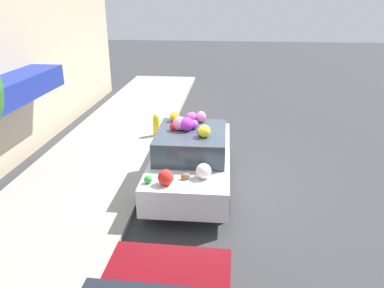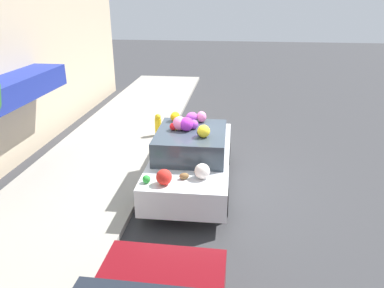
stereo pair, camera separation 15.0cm
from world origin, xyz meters
TOP-DOWN VIEW (x-y plane):
  - ground_plane at (0.00, 0.00)m, footprint 60.00×60.00m
  - sidewalk_curb at (0.00, 2.70)m, footprint 24.00×3.20m
  - fire_hydrant at (2.90, 1.46)m, footprint 0.20×0.20m
  - art_car at (-0.03, 0.04)m, footprint 4.09×1.82m

SIDE VIEW (x-z plane):
  - ground_plane at x=0.00m, z-range 0.00..0.00m
  - sidewalk_curb at x=0.00m, z-range 0.00..0.13m
  - fire_hydrant at x=2.90m, z-range 0.12..0.82m
  - art_car at x=-0.03m, z-range -0.11..1.63m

